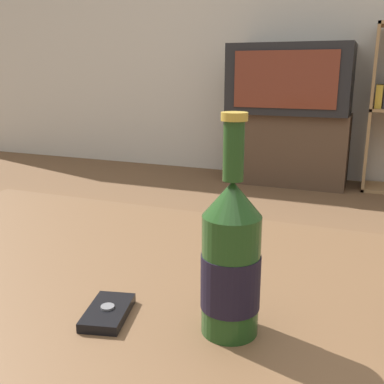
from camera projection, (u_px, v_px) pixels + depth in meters
back_wall at (329, 0)px, 3.21m from camera, size 8.00×0.05×2.60m
coffee_table at (104, 324)px, 0.73m from camera, size 1.22×0.88×0.48m
tv_stand at (287, 148)px, 3.32m from camera, size 0.86×0.37×0.52m
television at (291, 79)px, 3.18m from camera, size 0.84×0.48×0.48m
beer_bottle at (231, 261)px, 0.58m from camera, size 0.08×0.08×0.29m
cell_phone at (108, 312)px, 0.64m from camera, size 0.08×0.11×0.02m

